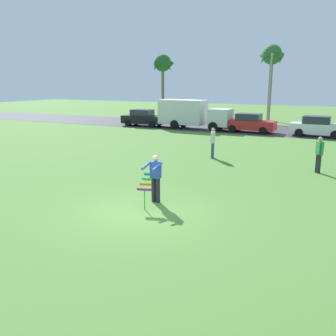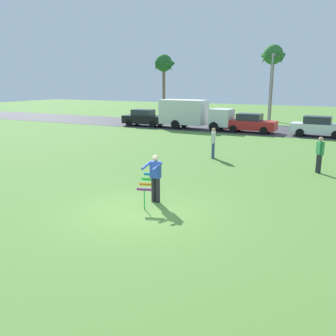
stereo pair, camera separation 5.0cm
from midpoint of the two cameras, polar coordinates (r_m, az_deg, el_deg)
name	(u,v)px [view 1 (the left image)]	position (r m, az deg, el deg)	size (l,w,h in m)	color
ground_plane	(140,212)	(12.30, -4.56, -6.83)	(120.00, 120.00, 0.00)	#568438
road_strip	(272,130)	(34.16, 15.97, 5.74)	(120.00, 8.00, 0.01)	#38383D
person_kite_flyer	(155,177)	(12.93, -2.11, -1.37)	(0.56, 0.67, 1.73)	#26262B
kite_held	(145,186)	(12.39, -3.68, -2.78)	(0.54, 0.71, 1.18)	blue
parked_car_black	(143,118)	(35.93, -3.93, 7.81)	(4.26, 1.96, 1.60)	black
parked_truck_white_box	(191,113)	(33.66, 3.56, 8.53)	(6.74, 2.22, 2.62)	silver
parked_car_red	(250,123)	(32.03, 12.65, 6.85)	(4.25, 1.93, 1.60)	red
parked_car_white	(318,127)	(31.23, 22.37, 6.01)	(4.24, 1.92, 1.60)	white
palm_tree_left_near	(163,65)	(46.83, -0.86, 15.78)	(2.58, 2.71, 7.54)	brown
palm_tree_right_near	(272,58)	(42.00, 15.93, 16.27)	(2.58, 2.71, 8.10)	brown
streetlight_pole	(270,84)	(39.30, 15.71, 12.54)	(0.24, 1.65, 7.00)	#9E9EA3
person_walker_near	(213,142)	(20.70, 6.97, 4.08)	(0.30, 0.56, 1.73)	#384772
person_walker_far	(319,154)	(18.60, 22.53, 2.11)	(0.38, 0.50, 1.73)	#26262B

